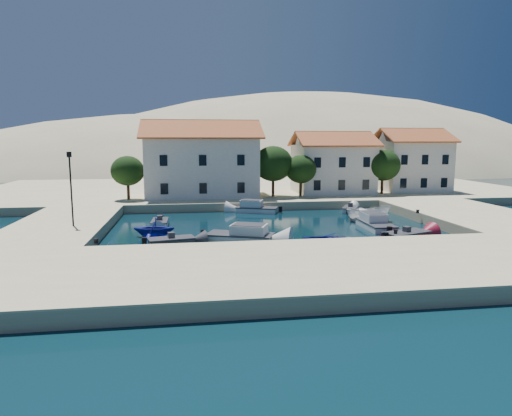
# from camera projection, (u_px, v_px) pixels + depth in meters

# --- Properties ---
(ground) EXTENTS (400.00, 400.00, 0.00)m
(ground) POSITION_uv_depth(u_px,v_px,m) (297.00, 253.00, 33.46)
(ground) COLOR black
(ground) RESTS_ON ground
(quay_south) EXTENTS (52.00, 12.00, 1.00)m
(quay_south) POSITION_uv_depth(u_px,v_px,m) (321.00, 268.00, 27.52)
(quay_south) COLOR #C0B383
(quay_south) RESTS_ON ground
(quay_east) EXTENTS (11.00, 20.00, 1.00)m
(quay_east) POSITION_uv_depth(u_px,v_px,m) (471.00, 217.00, 46.19)
(quay_east) COLOR #C0B383
(quay_east) RESTS_ON ground
(quay_west) EXTENTS (8.00, 20.00, 1.00)m
(quay_west) POSITION_uv_depth(u_px,v_px,m) (61.00, 228.00, 40.37)
(quay_west) COLOR #C0B383
(quay_west) RESTS_ON ground
(quay_north) EXTENTS (80.00, 36.00, 1.00)m
(quay_north) POSITION_uv_depth(u_px,v_px,m) (252.00, 190.00, 70.85)
(quay_north) COLOR #C0B383
(quay_north) RESTS_ON ground
(hills) EXTENTS (254.00, 176.00, 99.00)m
(hills) POSITION_uv_depth(u_px,v_px,m) (270.00, 230.00, 160.86)
(hills) COLOR tan
(hills) RESTS_ON ground
(building_left) EXTENTS (14.70, 9.45, 9.70)m
(building_left) POSITION_uv_depth(u_px,v_px,m) (201.00, 158.00, 59.09)
(building_left) COLOR silver
(building_left) RESTS_ON quay_north
(building_mid) EXTENTS (10.50, 8.40, 8.30)m
(building_mid) POSITION_uv_depth(u_px,v_px,m) (333.00, 162.00, 62.82)
(building_mid) COLOR silver
(building_mid) RESTS_ON quay_north
(building_right) EXTENTS (9.45, 8.40, 8.80)m
(building_right) POSITION_uv_depth(u_px,v_px,m) (411.00, 159.00, 65.53)
(building_right) COLOR silver
(building_right) RESTS_ON quay_north
(trees) EXTENTS (37.30, 5.30, 6.45)m
(trees) POSITION_uv_depth(u_px,v_px,m) (285.00, 166.00, 58.31)
(trees) COLOR #382314
(trees) RESTS_ON quay_north
(lamppost) EXTENTS (0.35, 0.25, 6.22)m
(lamppost) POSITION_uv_depth(u_px,v_px,m) (71.00, 182.00, 38.01)
(lamppost) COLOR black
(lamppost) RESTS_ON quay_west
(bollards) EXTENTS (29.36, 9.56, 0.30)m
(bollards) POSITION_uv_depth(u_px,v_px,m) (319.00, 226.00, 37.49)
(bollards) COLOR black
(bollards) RESTS_ON ground
(motorboat_grey_sw) EXTENTS (3.81, 2.30, 1.25)m
(motorboat_grey_sw) POSITION_uv_depth(u_px,v_px,m) (171.00, 242.00, 35.67)
(motorboat_grey_sw) COLOR #343439
(motorboat_grey_sw) RESTS_ON ground
(cabin_cruiser_south) EXTENTS (5.87, 4.18, 1.60)m
(cabin_cruiser_south) POSITION_uv_depth(u_px,v_px,m) (240.00, 235.00, 37.21)
(cabin_cruiser_south) COLOR silver
(cabin_cruiser_south) RESTS_ON ground
(rowboat_south) EXTENTS (5.71, 4.62, 1.04)m
(rowboat_south) POSITION_uv_depth(u_px,v_px,m) (335.00, 245.00, 35.73)
(rowboat_south) COLOR navy
(rowboat_south) RESTS_ON ground
(motorboat_red_se) EXTENTS (4.50, 3.19, 1.25)m
(motorboat_red_se) POSITION_uv_depth(u_px,v_px,m) (406.00, 235.00, 38.03)
(motorboat_red_se) COLOR maroon
(motorboat_red_se) RESTS_ON ground
(cabin_cruiser_east) EXTENTS (2.37, 5.43, 1.60)m
(cabin_cruiser_east) POSITION_uv_depth(u_px,v_px,m) (376.00, 224.00, 42.40)
(cabin_cruiser_east) COLOR silver
(cabin_cruiser_east) RESTS_ON ground
(boat_east) EXTENTS (4.67, 2.06, 1.76)m
(boat_east) POSITION_uv_depth(u_px,v_px,m) (368.00, 221.00, 46.33)
(boat_east) COLOR silver
(boat_east) RESTS_ON ground
(motorboat_white_ne) EXTENTS (2.94, 3.68, 1.25)m
(motorboat_white_ne) POSITION_uv_depth(u_px,v_px,m) (350.00, 209.00, 52.28)
(motorboat_white_ne) COLOR silver
(motorboat_white_ne) RESTS_ON ground
(rowboat_west) EXTENTS (3.85, 3.45, 1.82)m
(rowboat_west) POSITION_uv_depth(u_px,v_px,m) (154.00, 237.00, 39.01)
(rowboat_west) COLOR navy
(rowboat_west) RESTS_ON ground
(motorboat_white_west) EXTENTS (1.57, 3.41, 1.25)m
(motorboat_white_west) POSITION_uv_depth(u_px,v_px,m) (160.00, 223.00, 43.60)
(motorboat_white_west) COLOR silver
(motorboat_white_west) RESTS_ON ground
(cabin_cruiser_north) EXTENTS (5.05, 3.53, 1.60)m
(cabin_cruiser_north) POSITION_uv_depth(u_px,v_px,m) (257.00, 208.00, 51.96)
(cabin_cruiser_north) COLOR silver
(cabin_cruiser_north) RESTS_ON ground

